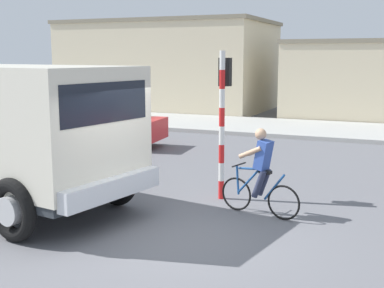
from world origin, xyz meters
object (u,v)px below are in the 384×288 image
at_px(truck_foreground, 11,128).
at_px(traffic_light_pole, 223,104).
at_px(cyclist, 260,172).
at_px(car_white_mid, 104,123).

distance_m(truck_foreground, traffic_light_pole, 4.38).
distance_m(truck_foreground, cyclist, 5.04).
xyz_separation_m(traffic_light_pole, car_white_mid, (-5.99, 4.61, -1.25)).
distance_m(truck_foreground, car_white_mid, 7.45).
bearing_deg(traffic_light_pole, cyclist, -39.19).
bearing_deg(traffic_light_pole, truck_foreground, -146.45).
height_order(truck_foreground, cyclist, truck_foreground).
height_order(truck_foreground, traffic_light_pole, traffic_light_pole).
height_order(traffic_light_pole, car_white_mid, traffic_light_pole).
distance_m(cyclist, traffic_light_pole, 1.86).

